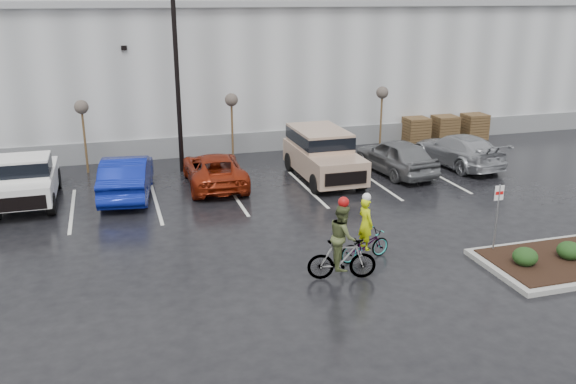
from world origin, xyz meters
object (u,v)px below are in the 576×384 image
object	(u,v)px
lamppost	(175,39)
sapling_mid	(231,104)
sapling_west	(82,111)
cyclist_olive	(342,250)
car_blue	(127,176)
pickup_white	(27,176)
suv_tan	(324,156)
car_red	(214,170)
sapling_east	(382,96)
pallet_stack_a	(416,130)
pallet_stack_c	(474,126)
car_far_silver	(458,150)
pallet_stack_b	(444,128)
car_grey	(396,156)
fire_lane_sign	(497,210)
cyclist_hivis	(365,239)

from	to	relation	value
lamppost	sapling_mid	size ratio (longest dim) A/B	2.88
sapling_west	cyclist_olive	world-z (taller)	sapling_west
car_blue	cyclist_olive	size ratio (longest dim) A/B	2.06
pickup_white	suv_tan	size ratio (longest dim) A/B	1.02
car_red	pickup_white	bearing A→B (deg)	1.90
sapling_east	pallet_stack_a	xyz separation A→B (m)	(2.50, 1.00, -2.05)
pallet_stack_c	pickup_white	world-z (taller)	pickup_white
sapling_mid	car_blue	xyz separation A→B (m)	(-4.96, -3.89, -1.92)
pickup_white	car_far_silver	distance (m)	18.23
sapling_east	car_far_silver	bearing A→B (deg)	-59.12
sapling_mid	pallet_stack_b	world-z (taller)	sapling_mid
car_grey	car_red	bearing A→B (deg)	-10.61
sapling_west	sapling_mid	xyz separation A→B (m)	(6.50, 0.00, 0.00)
lamppost	car_red	xyz separation A→B (m)	(1.01, -2.48, -5.01)
suv_tan	car_grey	bearing A→B (deg)	-1.18
sapling_west	car_grey	xyz separation A→B (m)	(12.89, -3.99, -1.95)
sapling_west	car_far_silver	distance (m)	16.69
sapling_mid	pickup_white	size ratio (longest dim) A/B	0.62
sapling_west	car_blue	world-z (taller)	sapling_west
sapling_west	pallet_stack_a	bearing A→B (deg)	3.47
pallet_stack_c	fire_lane_sign	bearing A→B (deg)	-120.72
car_far_silver	cyclist_olive	world-z (taller)	cyclist_olive
sapling_west	pallet_stack_a	world-z (taller)	sapling_west
pickup_white	car_red	distance (m)	7.07
sapling_mid	fire_lane_sign	bearing A→B (deg)	-67.51
pallet_stack_c	car_grey	xyz separation A→B (m)	(-7.11, -4.99, 0.10)
pallet_stack_a	pallet_stack_c	size ratio (longest dim) A/B	1.00
sapling_west	pallet_stack_c	size ratio (longest dim) A/B	2.37
car_blue	car_far_silver	world-z (taller)	car_blue
cyclist_hivis	cyclist_olive	size ratio (longest dim) A/B	0.87
car_far_silver	pallet_stack_a	bearing A→B (deg)	-100.70
suv_tan	fire_lane_sign	bearing A→B (deg)	-75.94
pickup_white	lamppost	bearing A→B (deg)	22.23
sapling_mid	car_far_silver	world-z (taller)	sapling_mid
lamppost	sapling_mid	world-z (taller)	lamppost
car_red	cyclist_olive	world-z (taller)	cyclist_olive
pallet_stack_a	cyclist_olive	bearing A→B (deg)	-124.59
fire_lane_sign	car_blue	xyz separation A→B (m)	(-10.26, 8.91, -0.60)
lamppost	car_red	world-z (taller)	lamppost
pallet_stack_a	suv_tan	world-z (taller)	suv_tan
lamppost	cyclist_olive	xyz separation A→B (m)	(2.83, -12.02, -4.82)
lamppost	car_blue	bearing A→B (deg)	-130.38
pallet_stack_c	suv_tan	size ratio (longest dim) A/B	0.26
pallet_stack_a	car_far_silver	xyz separation A→B (m)	(-0.33, -4.63, 0.05)
lamppost	suv_tan	distance (m)	7.83
sapling_west	car_far_silver	xyz separation A→B (m)	(16.17, -3.63, -2.00)
car_grey	sapling_east	bearing A→B (deg)	-112.45
sapling_east	pallet_stack_a	world-z (taller)	sapling_east
pickup_white	car_far_silver	size ratio (longest dim) A/B	1.04
pallet_stack_a	car_red	distance (m)	12.33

